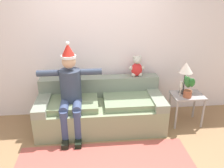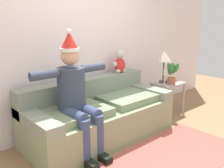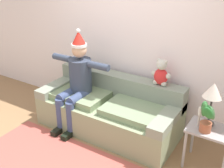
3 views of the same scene
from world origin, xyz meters
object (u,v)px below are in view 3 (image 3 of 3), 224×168
teddy_bear (161,73)px  table_lamp (213,93)px  couch (110,110)px  candle_tall (200,114)px  side_table (210,136)px  person_seated (77,79)px  potted_plant (207,116)px

teddy_bear → table_lamp: bearing=-20.8°
couch → candle_tall: (1.36, -0.11, 0.41)m
side_table → candle_tall: 0.31m
side_table → table_lamp: 0.55m
person_seated → potted_plant: 1.94m
person_seated → couch: bearing=18.4°
person_seated → candle_tall: person_seated is taller
person_seated → side_table: (1.99, 0.07, -0.31)m
teddy_bear → table_lamp: teddy_bear is taller
couch → side_table: couch is taller
table_lamp → candle_tall: size_ratio=2.16×
table_lamp → candle_tall: bearing=-132.5°
teddy_bear → candle_tall: teddy_bear is taller
person_seated → candle_tall: 1.84m
couch → person_seated: size_ratio=1.39×
couch → candle_tall: 1.42m
teddy_bear → potted_plant: bearing=-30.8°
couch → teddy_bear: size_ratio=5.56×
table_lamp → potted_plant: table_lamp is taller
couch → table_lamp: (1.45, -0.01, 0.68)m
side_table → couch: bearing=176.6°
side_table → candle_tall: size_ratio=2.16×
couch → table_lamp: table_lamp is taller
table_lamp → potted_plant: bearing=-87.9°
couch → potted_plant: potted_plant is taller
person_seated → table_lamp: size_ratio=2.73×
person_seated → side_table: person_seated is taller
potted_plant → person_seated: bearing=179.4°
couch → person_seated: (-0.48, -0.16, 0.45)m
teddy_bear → candle_tall: (0.69, -0.40, -0.24)m
couch → potted_plant: (1.46, -0.18, 0.45)m
person_seated → side_table: 2.02m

